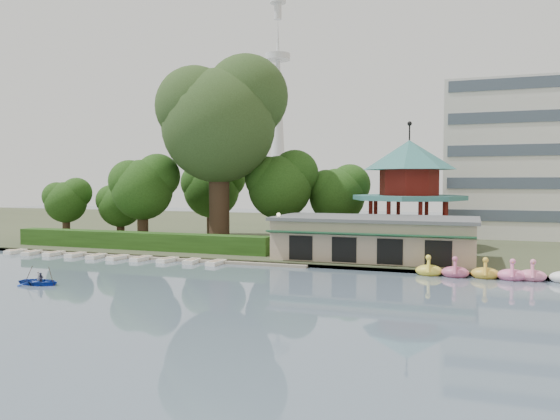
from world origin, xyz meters
The scene contains 14 objects.
ground_plane centered at (0.00, 0.00, 0.00)m, with size 220.00×220.00×0.00m, color slate.
shore centered at (0.00, 52.00, 0.20)m, with size 220.00×70.00×0.40m, color #424930.
embankment centered at (0.00, 17.30, 0.15)m, with size 220.00×0.60×0.30m, color gray.
dock centered at (-12.00, 17.20, 0.12)m, with size 34.00×1.60×0.24m, color gray.
boathouse centered at (10.00, 21.97, 2.37)m, with size 18.60×9.39×3.90m.
pavilion centered at (12.00, 32.00, 7.48)m, with size 12.40×12.40×13.50m.
broadcast_tower centered at (-42.00, 140.00, 33.98)m, with size 8.00×8.00×96.00m.
hedge centered at (-15.00, 20.50, 1.30)m, with size 30.00×2.00×1.80m, color #244A15.
lamp_post centered at (1.50, 19.00, 3.34)m, with size 0.36×0.36×4.28m.
big_tree centered at (-8.82, 28.21, 15.07)m, with size 14.32×13.34×21.93m.
small_trees centered at (-11.32, 31.92, 6.68)m, with size 39.61×17.39×10.99m.
swan_boats centered at (23.56, 16.59, 0.40)m, with size 18.44×2.09×1.92m.
moored_rowboats centered at (-15.29, 15.82, 0.18)m, with size 24.60×2.69×0.36m.
rowboat_with_passengers centered at (-11.44, 2.74, 0.45)m, with size 4.51×3.33×2.01m.
Camera 1 is at (18.65, -28.94, 7.63)m, focal length 35.00 mm.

